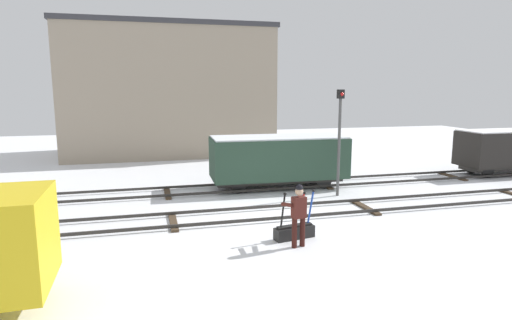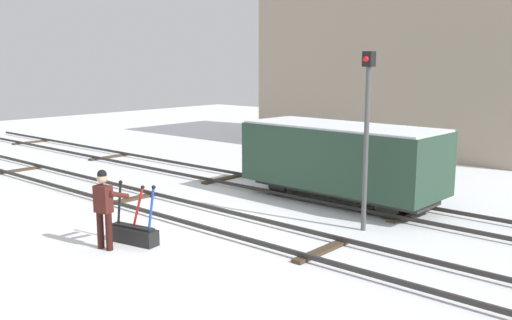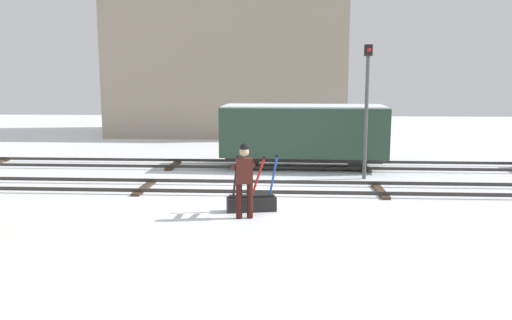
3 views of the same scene
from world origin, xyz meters
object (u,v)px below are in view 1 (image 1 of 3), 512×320
(switch_lever_frame, at_px, (295,230))
(freight_car_near_switch, at_px, (278,158))
(freight_car_mid_siding, at_px, (509,149))
(rail_worker, at_px, (298,212))
(signal_post, at_px, (339,133))

(switch_lever_frame, relative_size, freight_car_near_switch, 0.24)
(switch_lever_frame, distance_m, freight_car_mid_siding, 15.40)
(freight_car_mid_siding, distance_m, freight_car_near_switch, 12.50)
(switch_lever_frame, bearing_deg, freight_car_mid_siding, 13.28)
(rail_worker, relative_size, freight_car_mid_siding, 0.34)
(switch_lever_frame, xyz_separation_m, freight_car_near_switch, (1.47, 6.37, 1.10))
(rail_worker, height_order, freight_car_mid_siding, freight_car_mid_siding)
(rail_worker, distance_m, signal_post, 6.38)
(signal_post, bearing_deg, freight_car_mid_siding, 10.73)
(signal_post, xyz_separation_m, freight_car_near_switch, (-1.97, 2.00, -1.29))
(rail_worker, xyz_separation_m, signal_post, (3.58, 5.03, 1.62))
(switch_lever_frame, height_order, freight_car_near_switch, freight_car_near_switch)
(rail_worker, relative_size, signal_post, 0.41)
(rail_worker, xyz_separation_m, freight_car_near_switch, (1.61, 7.03, 0.32))
(switch_lever_frame, xyz_separation_m, freight_car_mid_siding, (13.98, 6.37, 1.09))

